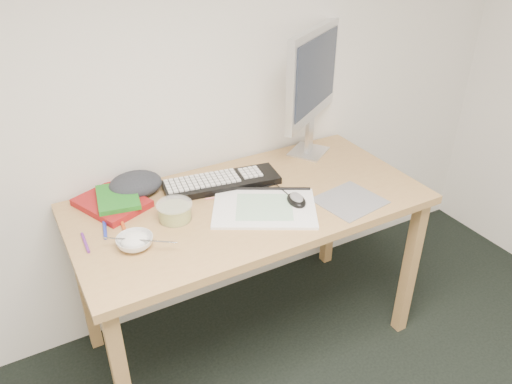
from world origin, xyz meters
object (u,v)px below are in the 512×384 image
sketchpad (264,208)px  monitor (313,78)px  desk (250,217)px  rice_bowl (135,242)px  keyboard (222,182)px

sketchpad → monitor: monitor is taller
desk → sketchpad: sketchpad is taller
rice_bowl → sketchpad: bearing=-0.5°
desk → rice_bowl: rice_bowl is taller
keyboard → monitor: bearing=18.6°
monitor → rice_bowl: (-0.94, -0.33, -0.34)m
keyboard → rice_bowl: size_ratio=3.81×
desk → keyboard: keyboard is taller
keyboard → rice_bowl: (-0.45, -0.24, 0.01)m
rice_bowl → monitor: bearing=19.5°
keyboard → monitor: 0.61m
desk → sketchpad: bearing=-78.4°
sketchpad → rice_bowl: rice_bowl is taller
desk → sketchpad: (0.02, -0.09, 0.09)m
sketchpad → desk: bearing=130.7°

